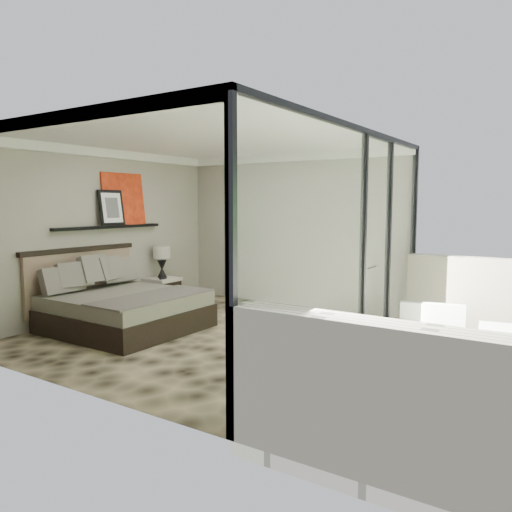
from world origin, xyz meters
The scene contains 14 objects.
floor centered at (0.00, 0.00, 0.00)m, with size 5.00×5.00×0.00m, color black.
ceiling centered at (0.00, 0.00, 2.79)m, with size 4.50×5.00×0.02m, color silver.
back_wall centered at (0.00, 2.49, 1.40)m, with size 4.50×0.02×2.80m, color gray.
left_wall centered at (-2.24, 0.00, 1.40)m, with size 0.02×5.00×2.80m, color gray.
glass_wall centered at (2.25, 0.00, 1.40)m, with size 0.08×5.00×2.80m, color white.
terrace_slab centered at (3.75, 0.00, -0.06)m, with size 3.00×5.00×0.12m, color beige.
picture_ledge centered at (-2.18, 0.10, 1.50)m, with size 0.12×2.20×0.05m, color black.
bed centered at (-1.28, -0.50, 0.34)m, with size 2.07×2.01×1.14m.
nightstand centered at (-1.99, 1.12, 0.27)m, with size 0.55×0.55×0.55m, color black.
table_lamp centered at (-2.01, 1.15, 0.89)m, with size 0.32×0.32×0.58m.
abstract_canvas centered at (-2.19, 0.43, 1.97)m, with size 0.04×0.90×0.90m, color #BF4C10.
framed_print centered at (-2.14, 0.11, 1.82)m, with size 0.03×0.50×0.60m, color black.
ottoman centered at (3.78, 0.77, 0.23)m, with size 0.46×0.46×0.46m, color white.
lounger centered at (3.14, 0.24, 0.19)m, with size 1.18×1.75×0.62m.
Camera 1 is at (4.53, -5.58, 1.90)m, focal length 35.00 mm.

